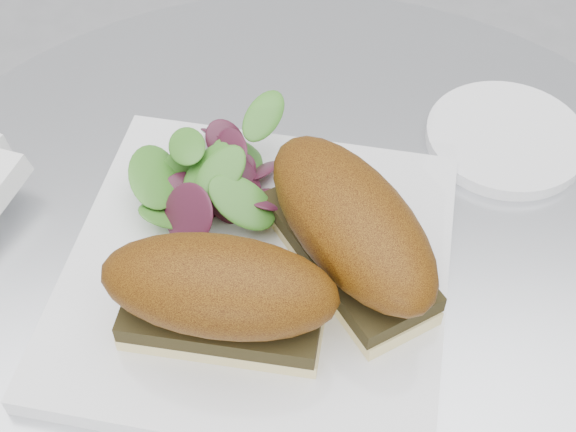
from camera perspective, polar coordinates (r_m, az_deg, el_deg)
name	(u,v)px	position (r m, az deg, el deg)	size (l,w,h in m)	color
table	(299,417)	(0.80, 0.75, -14.08)	(0.70, 0.70, 0.73)	silver
plate	(257,272)	(0.58, -2.20, -4.03)	(0.27, 0.27, 0.02)	white
sandwich_left	(220,294)	(0.51, -4.87, -5.56)	(0.16, 0.10, 0.08)	#F5E099
sandwich_right	(350,229)	(0.54, 4.46, -0.93)	(0.15, 0.18, 0.08)	#F5E099
salad	(214,161)	(0.61, -5.30, 3.94)	(0.12, 0.12, 0.05)	#41802A
saucer	(506,138)	(0.70, 15.22, 5.39)	(0.13, 0.13, 0.01)	white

